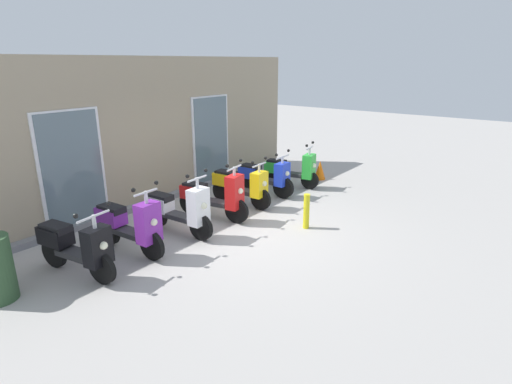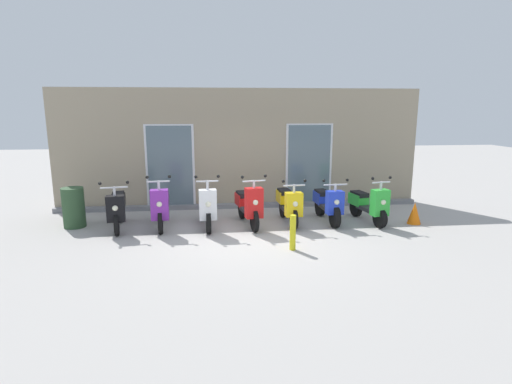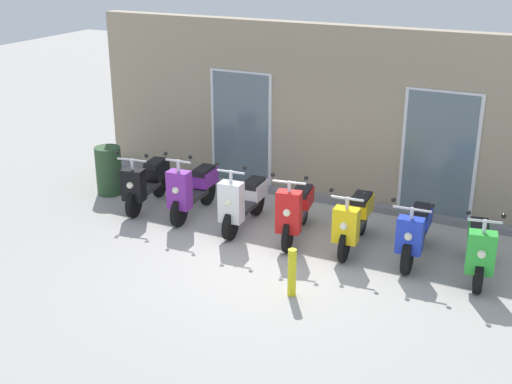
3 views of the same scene
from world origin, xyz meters
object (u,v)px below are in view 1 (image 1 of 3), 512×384
Objects in this scene: scooter_purple at (130,224)px; scooter_blue at (265,177)px; traffic_cone at (320,170)px; curb_bollard at (306,211)px; scooter_red at (214,196)px; scooter_yellow at (241,185)px; scooter_white at (179,209)px; scooter_green at (292,170)px; scooter_black at (76,246)px.

scooter_purple is 1.01× the size of scooter_blue.
curb_bollard is (-3.25, -1.48, 0.09)m from traffic_cone.
scooter_yellow is (0.97, 0.09, -0.02)m from scooter_red.
curb_bollard is at bearing -155.50° from traffic_cone.
scooter_white is 1.08× the size of scooter_green.
scooter_black is at bearing 177.18° from traffic_cone.
scooter_red reaches higher than curb_bollard.
scooter_red is 2.91m from scooter_green.
scooter_green is (0.97, -0.15, 0.00)m from scooter_blue.
scooter_yellow is (3.96, 0.03, -0.01)m from scooter_black.
curb_bollard is (-2.20, -1.74, -0.10)m from scooter_green.
scooter_white is 1.04× the size of scooter_yellow.
curb_bollard is (2.72, -1.84, -0.17)m from scooter_purple.
scooter_black reaches higher than curb_bollard.
scooter_white is 2.91m from scooter_blue.
scooter_white reaches higher than scooter_yellow.
scooter_purple is 3.07× the size of traffic_cone.
scooter_red is at bearing 179.56° from scooter_green.
scooter_purple is 2.28× the size of curb_bollard.
scooter_yellow is at bearing 2.52° from scooter_white.
scooter_purple is 1.02× the size of scooter_yellow.
scooter_blue is at bearing 0.90° from scooter_purple.
scooter_red is at bearing 175.87° from traffic_cone.
scooter_green is at bearing 165.91° from traffic_cone.
scooter_white is at bearing 133.43° from curb_bollard.
traffic_cone is (3.96, -0.29, -0.24)m from scooter_red.
scooter_green is 1.10m from traffic_cone.
scooter_yellow is 2.24× the size of curb_bollard.
scooter_red is (0.97, -0.00, 0.02)m from scooter_white.
scooter_white is 3.13× the size of traffic_cone.
scooter_black reaches higher than traffic_cone.
scooter_green is (3.88, -0.02, -0.04)m from scooter_white.
traffic_cone is (2.02, -0.42, -0.19)m from scooter_blue.
scooter_red is 2.34× the size of curb_bollard.
scooter_white is at bearing 176.66° from traffic_cone.
traffic_cone is at bearing -14.09° from scooter_green.
scooter_yellow is 3.02m from traffic_cone.
scooter_red reaches higher than scooter_black.
scooter_black is at bearing -179.56° from scooter_yellow.
scooter_green is 2.91× the size of traffic_cone.
scooter_blue is (4.93, 0.07, -0.05)m from scooter_black.
scooter_purple is 5.98m from traffic_cone.
scooter_blue is at bearing 168.36° from traffic_cone.
scooter_red is 0.97m from scooter_yellow.
scooter_green reaches higher than curb_bollard.
scooter_purple is 2.01m from scooter_red.
scooter_purple is 0.98× the size of scooter_white.
scooter_red is 3.98m from traffic_cone.
scooter_white is 1.94m from scooter_yellow.
scooter_white reaches higher than scooter_blue.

